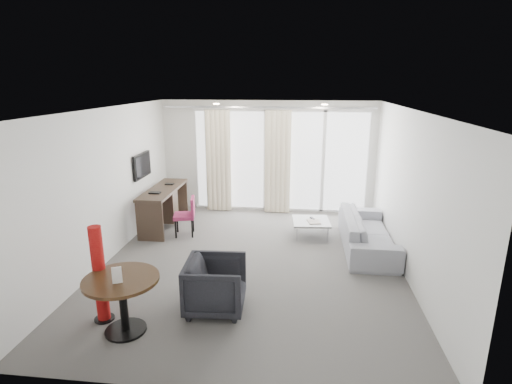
# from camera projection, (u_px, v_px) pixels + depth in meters

# --- Properties ---
(floor) EXTENTS (5.00, 6.00, 0.00)m
(floor) POSITION_uv_depth(u_px,v_px,m) (252.00, 263.00, 6.88)
(floor) COLOR #595653
(floor) RESTS_ON ground
(ceiling) EXTENTS (5.00, 6.00, 0.00)m
(ceiling) POSITION_uv_depth(u_px,v_px,m) (252.00, 109.00, 6.18)
(ceiling) COLOR white
(ceiling) RESTS_ON ground
(wall_left) EXTENTS (0.00, 6.00, 2.60)m
(wall_left) POSITION_uv_depth(u_px,v_px,m) (107.00, 186.00, 6.81)
(wall_left) COLOR silver
(wall_left) RESTS_ON ground
(wall_right) EXTENTS (0.00, 6.00, 2.60)m
(wall_right) POSITION_uv_depth(u_px,v_px,m) (410.00, 195.00, 6.26)
(wall_right) COLOR silver
(wall_right) RESTS_ON ground
(wall_front) EXTENTS (5.00, 0.00, 2.60)m
(wall_front) POSITION_uv_depth(u_px,v_px,m) (211.00, 276.00, 3.66)
(wall_front) COLOR silver
(wall_front) RESTS_ON ground
(window_panel) EXTENTS (4.00, 0.02, 2.38)m
(window_panel) POSITION_uv_depth(u_px,v_px,m) (280.00, 161.00, 9.38)
(window_panel) COLOR white
(window_panel) RESTS_ON ground
(window_frame) EXTENTS (4.10, 0.06, 2.44)m
(window_frame) POSITION_uv_depth(u_px,v_px,m) (280.00, 161.00, 9.37)
(window_frame) COLOR white
(window_frame) RESTS_ON ground
(curtain_left) EXTENTS (0.60, 0.20, 2.38)m
(curtain_left) POSITION_uv_depth(u_px,v_px,m) (218.00, 161.00, 9.38)
(curtain_left) COLOR beige
(curtain_left) RESTS_ON ground
(curtain_right) EXTENTS (0.60, 0.20, 2.38)m
(curtain_right) POSITION_uv_depth(u_px,v_px,m) (278.00, 163.00, 9.23)
(curtain_right) COLOR beige
(curtain_right) RESTS_ON ground
(curtain_track) EXTENTS (4.80, 0.04, 0.04)m
(curtain_track) POSITION_uv_depth(u_px,v_px,m) (267.00, 107.00, 8.92)
(curtain_track) COLOR #B2B2B7
(curtain_track) RESTS_ON ceiling
(downlight_a) EXTENTS (0.12, 0.12, 0.02)m
(downlight_a) POSITION_uv_depth(u_px,v_px,m) (216.00, 104.00, 7.82)
(downlight_a) COLOR #FFE0B2
(downlight_a) RESTS_ON ceiling
(downlight_b) EXTENTS (0.12, 0.12, 0.02)m
(downlight_b) POSITION_uv_depth(u_px,v_px,m) (325.00, 105.00, 7.58)
(downlight_b) COLOR #FFE0B2
(downlight_b) RESTS_ON ceiling
(desk) EXTENTS (0.56, 1.79, 0.84)m
(desk) POSITION_uv_depth(u_px,v_px,m) (164.00, 208.00, 8.50)
(desk) COLOR #382A1F
(desk) RESTS_ON floor
(tv) EXTENTS (0.05, 0.80, 0.50)m
(tv) POSITION_uv_depth(u_px,v_px,m) (142.00, 166.00, 8.18)
(tv) COLOR black
(tv) RESTS_ON wall_left
(desk_chair) EXTENTS (0.50, 0.48, 0.79)m
(desk_chair) POSITION_uv_depth(u_px,v_px,m) (184.00, 216.00, 8.02)
(desk_chair) COLOR #992753
(desk_chair) RESTS_ON floor
(round_table) EXTENTS (1.13, 1.13, 0.73)m
(round_table) POSITION_uv_depth(u_px,v_px,m) (123.00, 305.00, 4.91)
(round_table) COLOR #34200F
(round_table) RESTS_ON floor
(menu_card) EXTENTS (0.11, 0.06, 0.20)m
(menu_card) POSITION_uv_depth(u_px,v_px,m) (118.00, 284.00, 4.70)
(menu_card) COLOR white
(menu_card) RESTS_ON round_table
(red_lamp) EXTENTS (0.29, 0.29, 1.30)m
(red_lamp) POSITION_uv_depth(u_px,v_px,m) (99.00, 274.00, 5.08)
(red_lamp) COLOR #A61210
(red_lamp) RESTS_ON floor
(tub_armchair) EXTENTS (0.84, 0.82, 0.73)m
(tub_armchair) POSITION_uv_depth(u_px,v_px,m) (216.00, 285.00, 5.39)
(tub_armchair) COLOR black
(tub_armchair) RESTS_ON floor
(coffee_table) EXTENTS (0.78, 0.78, 0.33)m
(coffee_table) POSITION_uv_depth(u_px,v_px,m) (311.00, 228.00, 8.04)
(coffee_table) COLOR gray
(coffee_table) RESTS_ON floor
(remote) EXTENTS (0.12, 0.18, 0.02)m
(remote) POSITION_uv_depth(u_px,v_px,m) (312.00, 217.00, 8.08)
(remote) COLOR black
(remote) RESTS_ON coffee_table
(magazine) EXTENTS (0.27, 0.32, 0.02)m
(magazine) POSITION_uv_depth(u_px,v_px,m) (314.00, 220.00, 7.90)
(magazine) COLOR gray
(magazine) RESTS_ON coffee_table
(sofa) EXTENTS (0.86, 2.21, 0.64)m
(sofa) POSITION_uv_depth(u_px,v_px,m) (367.00, 232.00, 7.40)
(sofa) COLOR gray
(sofa) RESTS_ON floor
(terrace_slab) EXTENTS (5.60, 3.00, 0.12)m
(terrace_slab) POSITION_uv_depth(u_px,v_px,m) (283.00, 195.00, 11.17)
(terrace_slab) COLOR #4D4D50
(terrace_slab) RESTS_ON ground
(rattan_chair_a) EXTENTS (0.59, 0.59, 0.78)m
(rattan_chair_a) POSITION_uv_depth(u_px,v_px,m) (306.00, 181.00, 10.90)
(rattan_chair_a) COLOR brown
(rattan_chair_a) RESTS_ON terrace_slab
(rattan_chair_b) EXTENTS (0.55, 0.55, 0.77)m
(rattan_chair_b) POSITION_uv_depth(u_px,v_px,m) (328.00, 180.00, 11.03)
(rattan_chair_b) COLOR brown
(rattan_chair_b) RESTS_ON terrace_slab
(rattan_table) EXTENTS (0.70, 0.70, 0.56)m
(rattan_table) POSITION_uv_depth(u_px,v_px,m) (335.00, 192.00, 10.21)
(rattan_table) COLOR brown
(rattan_table) RESTS_ON terrace_slab
(balustrade) EXTENTS (5.50, 0.06, 1.05)m
(balustrade) POSITION_uv_depth(u_px,v_px,m) (285.00, 165.00, 12.41)
(balustrade) COLOR #B2B2B7
(balustrade) RESTS_ON terrace_slab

